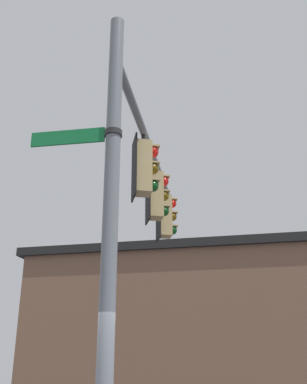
{
  "coord_description": "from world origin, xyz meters",
  "views": [
    {
      "loc": [
        5.65,
        -0.44,
        1.89
      ],
      "look_at": [
        -3.27,
        1.15,
        5.38
      ],
      "focal_mm": 42.61,
      "sensor_mm": 36.0,
      "label": 1
    }
  ],
  "objects": [
    {
      "name": "traffic_light_nearest_pole",
      "position": [
        -2.12,
        0.77,
        5.4
      ],
      "size": [
        0.54,
        0.49,
        1.31
      ],
      "color": "black"
    },
    {
      "name": "traffic_light_mid_inner",
      "position": [
        -3.53,
        1.27,
        5.4
      ],
      "size": [
        0.54,
        0.49,
        1.31
      ],
      "color": "black"
    },
    {
      "name": "storefront_building",
      "position": [
        -12.68,
        5.25,
        3.01
      ],
      "size": [
        13.03,
        15.53,
        6.0
      ],
      "color": "brown",
      "rests_on": "ground"
    },
    {
      "name": "tree_by_storefront",
      "position": [
        -15.79,
        6.43,
        5.05
      ],
      "size": [
        3.18,
        3.18,
        6.7
      ],
      "color": "#4C3823",
      "rests_on": "ground"
    },
    {
      "name": "street_name_sign",
      "position": [
        -0.13,
        -0.38,
        4.93
      ],
      "size": [
        0.54,
        1.27,
        0.22
      ],
      "color": "#147238"
    },
    {
      "name": "traffic_light_mid_outer",
      "position": [
        -4.94,
        1.76,
        5.4
      ],
      "size": [
        0.54,
        0.49,
        1.31
      ],
      "color": "black"
    },
    {
      "name": "mast_arm",
      "position": [
        -2.7,
        0.96,
        6.18
      ],
      "size": [
        5.45,
        2.05,
        0.15
      ],
      "primitive_type": "cylinder",
      "rotation": [
        0.0,
        1.57,
        2.8
      ],
      "color": "slate"
    },
    {
      "name": "signal_pole",
      "position": [
        0.0,
        0.0,
        3.45
      ],
      "size": [
        0.21,
        0.21,
        6.9
      ],
      "primitive_type": "cylinder",
      "color": "slate",
      "rests_on": "ground"
    }
  ]
}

